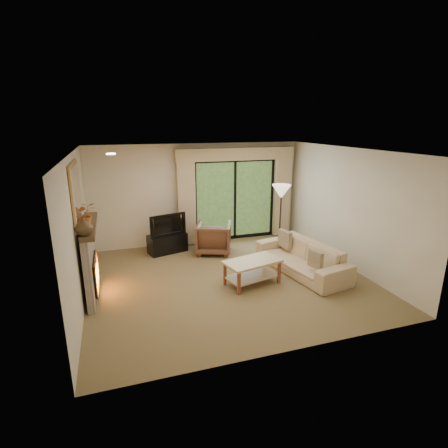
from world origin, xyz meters
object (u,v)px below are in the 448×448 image
object	(u,v)px
media_console	(167,243)
coffee_table	(252,272)
sofa	(301,258)
armchair	(214,238)

from	to	relation	value
media_console	coffee_table	size ratio (longest dim) A/B	0.84
sofa	coffee_table	world-z (taller)	sofa
armchair	sofa	world-z (taller)	armchair
sofa	coffee_table	distance (m)	1.25
armchair	coffee_table	xyz separation A→B (m)	(0.23, -1.92, -0.13)
media_console	armchair	xyz separation A→B (m)	(1.09, -0.37, 0.15)
sofa	media_console	bearing A→B (deg)	-139.69
media_console	coffee_table	bearing A→B (deg)	-75.59
coffee_table	media_console	bearing A→B (deg)	106.30
armchair	coffee_table	distance (m)	1.94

